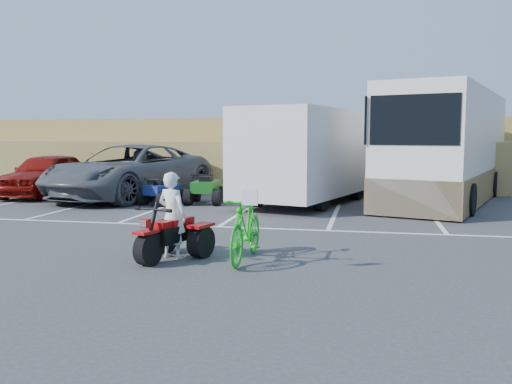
% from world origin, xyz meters
% --- Properties ---
extents(ground, '(100.00, 100.00, 0.00)m').
position_xyz_m(ground, '(0.00, 0.00, 0.00)').
color(ground, '#363638').
rests_on(ground, ground).
extents(parking_stripes, '(28.00, 5.16, 0.01)m').
position_xyz_m(parking_stripes, '(0.87, 4.07, 0.00)').
color(parking_stripes, white).
rests_on(parking_stripes, ground).
extents(grass_embankment, '(40.00, 8.50, 3.10)m').
position_xyz_m(grass_embankment, '(0.00, 15.48, 1.42)').
color(grass_embankment, '#9A7C46').
rests_on(grass_embankment, ground).
extents(red_trike_atv, '(1.57, 1.82, 1.00)m').
position_xyz_m(red_trike_atv, '(0.05, -1.19, 0.00)').
color(red_trike_atv, '#A7090B').
rests_on(red_trike_atv, ground).
extents(rider, '(0.67, 0.54, 1.59)m').
position_xyz_m(rider, '(0.09, -1.05, 0.80)').
color(rider, white).
rests_on(rider, ground).
extents(green_dirt_bike, '(0.63, 2.03, 1.21)m').
position_xyz_m(green_dirt_bike, '(1.47, -1.01, 0.60)').
color(green_dirt_bike, '#14BF19').
rests_on(green_dirt_bike, ground).
extents(grey_pickup, '(4.78, 7.51, 1.93)m').
position_xyz_m(grey_pickup, '(-4.83, 7.78, 0.96)').
color(grey_pickup, '#4E5156').
rests_on(grey_pickup, ground).
extents(red_car, '(1.99, 4.74, 1.60)m').
position_xyz_m(red_car, '(-8.19, 7.86, 0.80)').
color(red_car, maroon).
rests_on(red_car, ground).
extents(cargo_trailer, '(4.48, 7.11, 3.09)m').
position_xyz_m(cargo_trailer, '(1.69, 7.66, 1.67)').
color(cargo_trailer, silver).
rests_on(cargo_trailer, ground).
extents(rv_motorhome, '(5.65, 10.56, 3.69)m').
position_xyz_m(rv_motorhome, '(6.33, 9.40, 1.60)').
color(rv_motorhome, silver).
rests_on(rv_motorhome, ground).
extents(quad_atv_blue, '(1.39, 1.61, 0.89)m').
position_xyz_m(quad_atv_blue, '(-2.99, 6.25, 0.00)').
color(quad_atv_blue, navy).
rests_on(quad_atv_blue, ground).
extents(quad_atv_green, '(1.27, 1.64, 1.02)m').
position_xyz_m(quad_atv_green, '(-1.65, 6.78, 0.00)').
color(quad_atv_green, '#124F14').
rests_on(quad_atv_green, ground).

